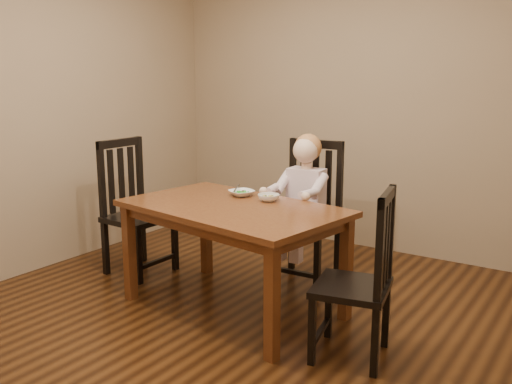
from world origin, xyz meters
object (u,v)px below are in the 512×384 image
Objects in this scene: dining_table at (233,218)px; bowl_veg at (269,198)px; chair_child at (308,214)px; bowl_peas at (242,193)px; chair_right at (361,279)px; toddler at (305,195)px; chair_left at (134,209)px.

dining_table is 0.31m from bowl_veg.
chair_child reaches higher than bowl_peas.
bowl_veg is at bearing 53.21° from chair_right.
chair_right is 1.58× the size of toddler.
chair_right is 1.26m from bowl_peas.
chair_left is 1.06m from bowl_peas.
dining_table is 9.16× the size of bowl_peas.
chair_right is (0.89, -0.99, -0.05)m from chair_child.
chair_child is 1.75× the size of toddler.
chair_right reaches higher than bowl_peas.
bowl_peas is (-1.15, 0.44, 0.29)m from chair_right.
chair_child is 7.22× the size of bowl_veg.
bowl_veg is (-0.89, 0.41, 0.30)m from chair_right.
chair_right is at bearing -8.92° from dining_table.
chair_right is (2.18, -0.35, -0.05)m from chair_left.
dining_table is 10.50× the size of bowl_veg.
toddler is at bearing 79.23° from dining_table.
chair_left is 7.15× the size of bowl_veg.
bowl_veg is (-0.01, -0.52, 0.08)m from toddler.
chair_child reaches higher than toddler.
chair_left is 6.24× the size of bowl_peas.
bowl_peas is 0.26m from bowl_veg.
dining_table is 1.06m from chair_right.
bowl_veg is (-0.01, -0.57, 0.24)m from chair_child.
chair_left is (-1.29, -0.64, -0.00)m from chair_child.
chair_left reaches higher than bowl_veg.
dining_table is 2.54× the size of toddler.
chair_child is at bearing -90.00° from toddler.
dining_table is 1.45× the size of chair_child.
toddler reaches higher than bowl_peas.
chair_left is at bearing 68.91° from chair_right.
bowl_peas reaches higher than dining_table.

